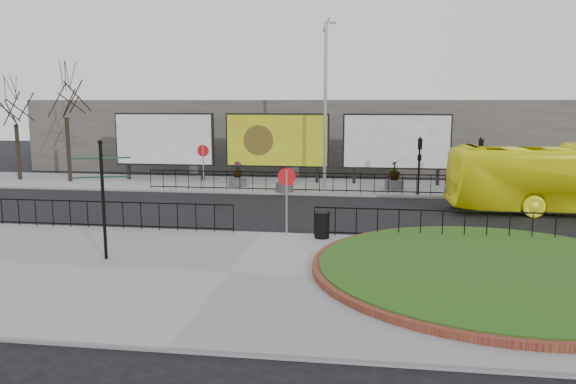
% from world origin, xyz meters
% --- Properties ---
extents(ground, '(90.00, 90.00, 0.00)m').
position_xyz_m(ground, '(0.00, 0.00, 0.00)').
color(ground, black).
rests_on(ground, ground).
extents(pavement_near, '(30.00, 10.00, 0.12)m').
position_xyz_m(pavement_near, '(0.00, -5.00, 0.06)').
color(pavement_near, gray).
rests_on(pavement_near, ground).
extents(pavement_far, '(44.00, 6.00, 0.12)m').
position_xyz_m(pavement_far, '(0.00, 12.00, 0.06)').
color(pavement_far, gray).
rests_on(pavement_far, ground).
extents(brick_edge, '(10.40, 10.40, 0.18)m').
position_xyz_m(brick_edge, '(7.50, -4.00, 0.21)').
color(brick_edge, brown).
rests_on(brick_edge, pavement_near).
extents(grass_lawn, '(10.00, 10.00, 0.22)m').
position_xyz_m(grass_lawn, '(7.50, -4.00, 0.23)').
color(grass_lawn, '#1A4311').
rests_on(grass_lawn, pavement_near).
extents(railing_near_left, '(10.00, 0.10, 1.10)m').
position_xyz_m(railing_near_left, '(-6.00, -0.30, 0.67)').
color(railing_near_left, black).
rests_on(railing_near_left, pavement_near).
extents(railing_near_right, '(9.00, 0.10, 1.10)m').
position_xyz_m(railing_near_right, '(6.50, -0.30, 0.67)').
color(railing_near_right, black).
rests_on(railing_near_right, pavement_near).
extents(railing_far, '(18.00, 0.10, 1.10)m').
position_xyz_m(railing_far, '(1.00, 9.30, 0.67)').
color(railing_far, black).
rests_on(railing_far, pavement_far).
extents(speed_sign_far, '(0.64, 0.07, 2.47)m').
position_xyz_m(speed_sign_far, '(-5.00, 9.40, 1.92)').
color(speed_sign_far, gray).
rests_on(speed_sign_far, pavement_far).
extents(speed_sign_near, '(0.64, 0.07, 2.47)m').
position_xyz_m(speed_sign_near, '(1.00, -0.40, 1.92)').
color(speed_sign_near, gray).
rests_on(speed_sign_near, pavement_near).
extents(billboard_left, '(6.20, 0.31, 4.10)m').
position_xyz_m(billboard_left, '(-8.50, 12.97, 2.60)').
color(billboard_left, black).
rests_on(billboard_left, pavement_far).
extents(billboard_mid, '(6.20, 0.31, 4.10)m').
position_xyz_m(billboard_mid, '(-1.50, 12.97, 2.60)').
color(billboard_mid, black).
rests_on(billboard_mid, pavement_far).
extents(billboard_right, '(6.20, 0.31, 4.10)m').
position_xyz_m(billboard_right, '(5.50, 12.97, 2.60)').
color(billboard_right, black).
rests_on(billboard_right, pavement_far).
extents(lamp_post, '(0.74, 0.18, 9.23)m').
position_xyz_m(lamp_post, '(1.51, 11.00, 4.83)').
color(lamp_post, gray).
rests_on(lamp_post, pavement_far).
extents(signal_pole_a, '(0.22, 0.26, 3.00)m').
position_xyz_m(signal_pole_a, '(6.50, 9.34, 2.10)').
color(signal_pole_a, black).
rests_on(signal_pole_a, pavement_far).
extents(signal_pole_b, '(0.22, 0.26, 3.00)m').
position_xyz_m(signal_pole_b, '(9.50, 9.34, 2.10)').
color(signal_pole_b, black).
rests_on(signal_pole_b, pavement_far).
extents(tree_left, '(2.00, 2.00, 7.00)m').
position_xyz_m(tree_left, '(-14.00, 11.50, 3.62)').
color(tree_left, '#2D2119').
rests_on(tree_left, pavement_far).
extents(tree_mid, '(2.00, 2.00, 6.20)m').
position_xyz_m(tree_mid, '(-17.50, 11.80, 3.22)').
color(tree_mid, '#2D2119').
rests_on(tree_mid, pavement_far).
extents(building_backdrop, '(40.00, 10.00, 5.00)m').
position_xyz_m(building_backdrop, '(0.00, 22.00, 2.50)').
color(building_backdrop, '#615D55').
rests_on(building_backdrop, ground).
extents(fingerpost_sign, '(1.68, 0.88, 3.68)m').
position_xyz_m(fingerpost_sign, '(-4.10, -4.19, 2.34)').
color(fingerpost_sign, black).
rests_on(fingerpost_sign, pavement_near).
extents(litter_bin, '(0.57, 0.57, 0.94)m').
position_xyz_m(litter_bin, '(2.30, -0.60, 0.59)').
color(litter_bin, black).
rests_on(litter_bin, pavement_near).
extents(planter_a, '(0.99, 0.99, 1.42)m').
position_xyz_m(planter_a, '(-3.47, 11.00, 0.60)').
color(planter_a, '#4C4C4F').
rests_on(planter_a, pavement_far).
extents(planter_b, '(0.94, 0.94, 1.45)m').
position_xyz_m(planter_b, '(-0.53, 9.40, 0.65)').
color(planter_b, '#4C4C4F').
rests_on(planter_b, pavement_far).
extents(planter_c, '(1.02, 1.02, 1.62)m').
position_xyz_m(planter_c, '(5.35, 11.00, 0.73)').
color(planter_c, '#4C4C4F').
rests_on(planter_c, pavement_far).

